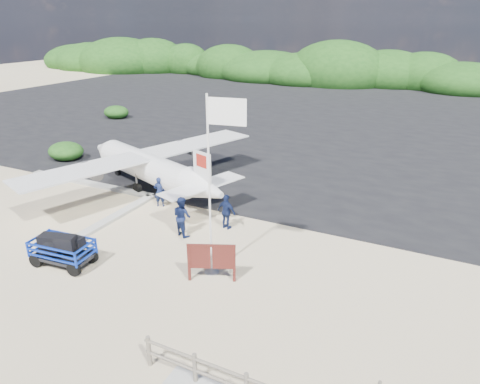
{
  "coord_description": "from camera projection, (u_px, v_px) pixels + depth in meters",
  "views": [
    {
      "loc": [
        9.41,
        -12.31,
        9.1
      ],
      "look_at": [
        1.63,
        3.59,
        1.93
      ],
      "focal_mm": 32.0,
      "sensor_mm": 36.0,
      "label": 1
    }
  ],
  "objects": [
    {
      "name": "ground",
      "position": [
        166.0,
        258.0,
        17.5
      ],
      "size": [
        160.0,
        160.0,
        0.0
      ],
      "primitive_type": "plane",
      "color": "beige"
    },
    {
      "name": "asphalt_apron",
      "position": [
        342.0,
        118.0,
        42.47
      ],
      "size": [
        90.0,
        50.0,
        0.04
      ],
      "primitive_type": null,
      "color": "#B2B2B2",
      "rests_on": "ground"
    },
    {
      "name": "lagoon",
      "position": [
        41.0,
        206.0,
        22.41
      ],
      "size": [
        9.0,
        7.0,
        0.4
      ],
      "primitive_type": null,
      "color": "#B2B2B2",
      "rests_on": "ground"
    },
    {
      "name": "vegetation_band",
      "position": [
        383.0,
        85.0,
        63.28
      ],
      "size": [
        124.0,
        8.0,
        4.4
      ],
      "primitive_type": null,
      "color": "#B2B2B2",
      "rests_on": "ground"
    },
    {
      "name": "baggage_cart",
      "position": [
        65.0,
        264.0,
        17.08
      ],
      "size": [
        2.71,
        1.71,
        1.29
      ],
      "primitive_type": null,
      "rotation": [
        0.0,
        0.0,
        0.1
      ],
      "color": "#0C2FB8",
      "rests_on": "ground"
    },
    {
      "name": "flagpole",
      "position": [
        212.0,
        272.0,
        16.58
      ],
      "size": [
        1.44,
        0.79,
        6.84
      ],
      "primitive_type": null,
      "rotation": [
        0.0,
        0.0,
        0.17
      ],
      "color": "white",
      "rests_on": "ground"
    },
    {
      "name": "signboard",
      "position": [
        212.0,
        280.0,
        16.03
      ],
      "size": [
        1.81,
        0.92,
        1.56
      ],
      "primitive_type": null,
      "rotation": [
        0.0,
        0.0,
        0.41
      ],
      "color": "#561E18",
      "rests_on": "ground"
    },
    {
      "name": "crew_a",
      "position": [
        160.0,
        192.0,
        22.11
      ],
      "size": [
        0.69,
        0.58,
        1.61
      ],
      "primitive_type": "imported",
      "rotation": [
        0.0,
        0.0,
        3.52
      ],
      "color": "#131E49",
      "rests_on": "ground"
    },
    {
      "name": "crew_b",
      "position": [
        182.0,
        216.0,
        19.09
      ],
      "size": [
        1.08,
        0.97,
        1.85
      ],
      "primitive_type": "imported",
      "rotation": [
        0.0,
        0.0,
        2.79
      ],
      "color": "#131E49",
      "rests_on": "ground"
    },
    {
      "name": "crew_c",
      "position": [
        227.0,
        212.0,
        19.71
      ],
      "size": [
        1.05,
        0.59,
        1.7
      ],
      "primitive_type": "imported",
      "rotation": [
        0.0,
        0.0,
        2.96
      ],
      "color": "#131E49",
      "rests_on": "ground"
    },
    {
      "name": "aircraft_small",
      "position": [
        257.0,
        105.0,
        48.63
      ],
      "size": [
        11.11,
        11.11,
        2.83
      ],
      "primitive_type": null,
      "rotation": [
        0.0,
        0.0,
        3.9
      ],
      "color": "#B2B2B2",
      "rests_on": "ground"
    }
  ]
}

